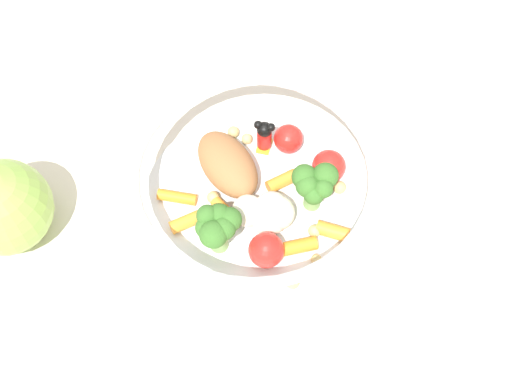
{
  "coord_description": "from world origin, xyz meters",
  "views": [
    {
      "loc": [
        0.1,
        0.28,
        0.54
      ],
      "look_at": [
        -0.01,
        0.0,
        0.03
      ],
      "focal_mm": 50.05,
      "sensor_mm": 36.0,
      "label": 1
    }
  ],
  "objects": [
    {
      "name": "ground_plane",
      "position": [
        0.0,
        0.0,
        0.0
      ],
      "size": [
        2.4,
        2.4,
        0.0
      ],
      "primitive_type": "plane",
      "color": "silver"
    },
    {
      "name": "food_container",
      "position": [
        -0.01,
        0.01,
        0.03
      ],
      "size": [
        0.2,
        0.2,
        0.06
      ],
      "color": "white",
      "rests_on": "ground_plane"
    },
    {
      "name": "loose_apple",
      "position": [
        0.18,
        -0.06,
        0.04
      ],
      "size": [
        0.08,
        0.08,
        0.09
      ],
      "color": "#8CB74C",
      "rests_on": "ground_plane"
    }
  ]
}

